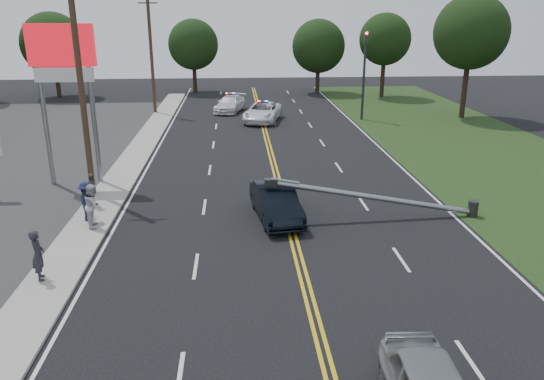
{
  "coord_description": "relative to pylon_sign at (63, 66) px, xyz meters",
  "views": [
    {
      "loc": [
        -2.19,
        -13.0,
        8.54
      ],
      "look_at": [
        -0.77,
        7.19,
        1.7
      ],
      "focal_mm": 35.0,
      "sensor_mm": 36.0,
      "label": 1
    }
  ],
  "objects": [
    {
      "name": "ground",
      "position": [
        10.5,
        -14.0,
        -6.0
      ],
      "size": [
        120.0,
        120.0,
        0.0
      ],
      "primitive_type": "plane",
      "color": "black",
      "rests_on": "ground"
    },
    {
      "name": "sidewalk",
      "position": [
        2.1,
        -4.0,
        -5.94
      ],
      "size": [
        1.8,
        70.0,
        0.12
      ],
      "primitive_type": "cube",
      "color": "#A09A90",
      "rests_on": "ground"
    },
    {
      "name": "centerline_yellow",
      "position": [
        10.5,
        -4.0,
        -5.99
      ],
      "size": [
        0.36,
        80.0,
        0.0
      ],
      "primitive_type": "cube",
      "color": "gold",
      "rests_on": "ground"
    },
    {
      "name": "pylon_sign",
      "position": [
        0.0,
        0.0,
        0.0
      ],
      "size": [
        3.2,
        0.35,
        8.0
      ],
      "color": "gray",
      "rests_on": "ground"
    },
    {
      "name": "traffic_signal",
      "position": [
        18.8,
        16.0,
        -1.79
      ],
      "size": [
        0.28,
        0.41,
        7.05
      ],
      "color": "#2D2D30",
      "rests_on": "ground"
    },
    {
      "name": "fallen_streetlight",
      "position": [
        14.69,
        -6.0,
        -5.08
      ],
      "size": [
        9.36,
        0.44,
        1.91
      ],
      "color": "#2D2D30",
      "rests_on": "ground"
    },
    {
      "name": "utility_pole_mid",
      "position": [
        1.3,
        -2.0,
        -0.91
      ],
      "size": [
        1.6,
        0.28,
        10.0
      ],
      "color": "#382619",
      "rests_on": "ground"
    },
    {
      "name": "utility_pole_far",
      "position": [
        1.3,
        20.0,
        -0.91
      ],
      "size": [
        1.6,
        0.28,
        10.0
      ],
      "color": "#382619",
      "rests_on": "ground"
    },
    {
      "name": "tree_5",
      "position": [
        -10.06,
        30.24,
        -0.62
      ],
      "size": [
        6.36,
        6.36,
        8.57
      ],
      "color": "black",
      "rests_on": "ground"
    },
    {
      "name": "tree_6",
      "position": [
        3.94,
        32.77,
        -0.87
      ],
      "size": [
        5.39,
        5.39,
        7.84
      ],
      "color": "black",
      "rests_on": "ground"
    },
    {
      "name": "tree_7",
      "position": [
        17.4,
        31.31,
        -1.01
      ],
      "size": [
        5.67,
        5.67,
        7.83
      ],
      "color": "black",
      "rests_on": "ground"
    },
    {
      "name": "tree_8",
      "position": [
        23.71,
        28.0,
        -0.17
      ],
      "size": [
        5.22,
        5.22,
        8.46
      ],
      "color": "black",
      "rests_on": "ground"
    },
    {
      "name": "tree_9",
      "position": [
        27.42,
        16.2,
        0.94
      ],
      "size": [
        5.96,
        5.96,
        9.94
      ],
      "color": "black",
      "rests_on": "ground"
    },
    {
      "name": "crashed_sedan",
      "position": [
        9.98,
        -5.64,
        -5.25
      ],
      "size": [
        2.2,
        4.68,
        1.48
      ],
      "primitive_type": "imported",
      "rotation": [
        0.0,
        0.0,
        0.14
      ],
      "color": "black",
      "rests_on": "ground"
    },
    {
      "name": "emergency_a",
      "position": [
        10.55,
        15.86,
        -5.24
      ],
      "size": [
        3.71,
        5.89,
        1.52
      ],
      "primitive_type": "imported",
      "rotation": [
        0.0,
        0.0,
        -0.23
      ],
      "color": "white",
      "rests_on": "ground"
    },
    {
      "name": "emergency_b",
      "position": [
        7.89,
        20.43,
        -5.3
      ],
      "size": [
        3.24,
        5.17,
        1.4
      ],
      "primitive_type": "imported",
      "rotation": [
        0.0,
        0.0,
        -0.29
      ],
      "color": "white",
      "rests_on": "ground"
    },
    {
      "name": "bystander_a",
      "position": [
        1.78,
        -10.8,
        -5.01
      ],
      "size": [
        0.6,
        0.73,
        1.73
      ],
      "primitive_type": "imported",
      "rotation": [
        0.0,
        0.0,
        1.9
      ],
      "color": "#282830",
      "rests_on": "sidewalk"
    },
    {
      "name": "bystander_b",
      "position": [
        2.45,
        -6.28,
        -4.97
      ],
      "size": [
        0.81,
        0.97,
        1.81
      ],
      "primitive_type": "imported",
      "rotation": [
        0.0,
        0.0,
        1.72
      ],
      "color": "#B4B4B9",
      "rests_on": "sidewalk"
    },
    {
      "name": "bystander_c",
      "position": [
        2.0,
        -5.58,
        -5.03
      ],
      "size": [
        0.71,
        1.14,
        1.7
      ],
      "primitive_type": "imported",
      "rotation": [
        0.0,
        0.0,
        1.64
      ],
      "color": "#1A2042",
      "rests_on": "sidewalk"
    },
    {
      "name": "bystander_d",
      "position": [
        1.81,
        -3.89,
        -5.11
      ],
      "size": [
        0.59,
        0.97,
        1.54
      ],
      "primitive_type": "imported",
      "rotation": [
        0.0,
        0.0,
        1.83
      ],
      "color": "#5C4E49",
      "rests_on": "sidewalk"
    }
  ]
}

